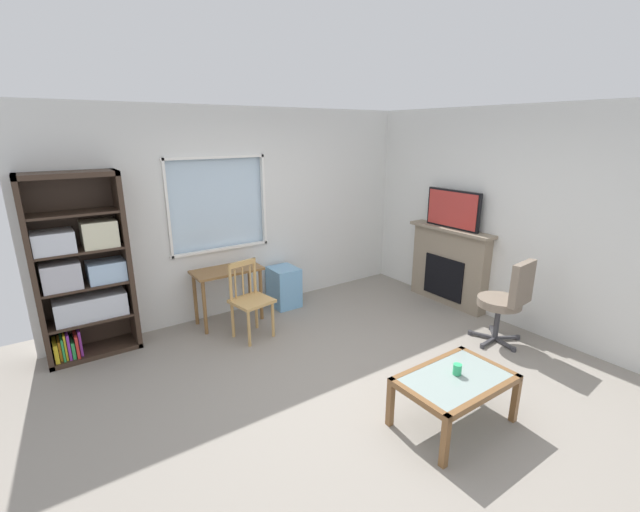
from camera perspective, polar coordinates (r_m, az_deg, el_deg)
The scene contains 12 objects.
ground at distance 4.30m, azimuth 3.81°, elevation -16.55°, with size 5.93×5.53×0.02m, color gray.
wall_back_with_window at distance 5.66m, azimuth -10.14°, elevation 5.74°, with size 4.93×0.15×2.63m.
wall_right at distance 5.65m, azimuth 24.63°, elevation 4.61°, with size 0.12×4.73×2.63m, color silver.
bookshelf at distance 5.03m, azimuth -29.42°, elevation -1.92°, with size 0.90×0.38×1.95m.
desk_under_window at distance 5.37m, azimuth -12.37°, elevation -3.05°, with size 0.84×0.42×0.70m.
wooden_chair at distance 4.98m, azimuth -9.42°, elevation -5.75°, with size 0.48×0.47×0.90m.
plastic_drawer_unit at distance 5.85m, azimuth -4.88°, elevation -4.16°, with size 0.35×0.40×0.55m, color #72ADDB.
fireplace at distance 6.12m, azimuth 16.95°, elevation -1.25°, with size 0.26×1.26×1.08m.
tv at distance 5.92m, azimuth 17.48°, elevation 6.04°, with size 0.06×0.82×0.51m.
office_chair at distance 5.15m, azimuth 23.96°, elevation -5.19°, with size 0.57×0.58×1.00m.
coffee_table at distance 3.74m, azimuth 17.75°, elevation -16.12°, with size 0.93×0.60×0.43m.
sippy_cup at distance 3.72m, azimuth 18.01°, elevation -14.32°, with size 0.07×0.07×0.09m, color #33B770.
Camera 1 is at (-2.28, -2.80, 2.33)m, focal length 23.74 mm.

